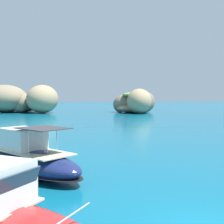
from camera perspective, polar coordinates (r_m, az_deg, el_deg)
The scene contains 3 objects.
islet_large at distance 80.79m, azimuth -17.54°, elevation 2.12°, with size 22.22×19.67×7.01m.
islet_small at distance 74.34m, azimuth 4.43°, elevation 1.80°, with size 12.51×13.62×5.92m.
motorboat_navy at distance 17.04m, azimuth -15.93°, elevation -8.57°, with size 7.54×7.89×2.63m.
Camera 1 is at (-3.97, -8.36, 4.26)m, focal length 47.82 mm.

